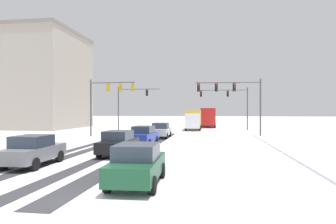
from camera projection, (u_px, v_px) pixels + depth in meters
ground_plane at (83, 200)px, 9.46m from camera, size 300.00×300.00×0.00m
wheel_track_left_lane at (98, 147)px, 23.44m from camera, size 0.88×29.48×0.01m
wheel_track_right_lane at (126, 148)px, 23.10m from camera, size 0.89×29.48×0.01m
wheel_track_center at (146, 148)px, 22.86m from camera, size 1.15×29.48×0.01m
wheel_track_oncoming at (84, 147)px, 23.61m from camera, size 0.75×29.48×0.01m
sidewalk_kerb_right at (313, 153)px, 19.77m from camera, size 4.00×29.48×0.12m
traffic_signal_far_left at (130, 100)px, 43.04m from camera, size 6.28×0.38×6.50m
traffic_signal_near_left at (108, 94)px, 32.99m from camera, size 5.38×0.57×6.50m
traffic_signal_near_right at (234, 94)px, 32.78m from camera, size 7.33×0.82×6.50m
traffic_signal_far_right at (230, 99)px, 44.65m from camera, size 7.49×0.76×6.50m
car_silver_lead at (161, 130)px, 31.37m from camera, size 1.84×4.10×1.62m
car_blue_second at (144, 135)px, 24.90m from camera, size 2.00×4.18×1.62m
car_black_third at (118, 143)px, 18.97m from camera, size 1.88×4.12×1.62m
car_grey_fourth at (33, 150)px, 15.42m from camera, size 1.98×4.17×1.62m
car_dark_green_fifth at (137, 164)px, 11.46m from camera, size 1.96×4.16×1.62m
bus_oncoming at (208, 116)px, 53.76m from camera, size 2.88×11.06×3.38m
box_truck_delivery at (194, 119)px, 44.77m from camera, size 2.39×7.43×3.02m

